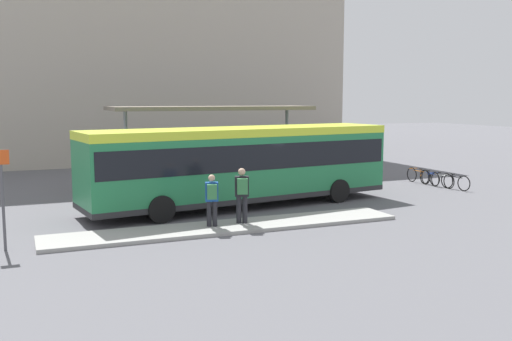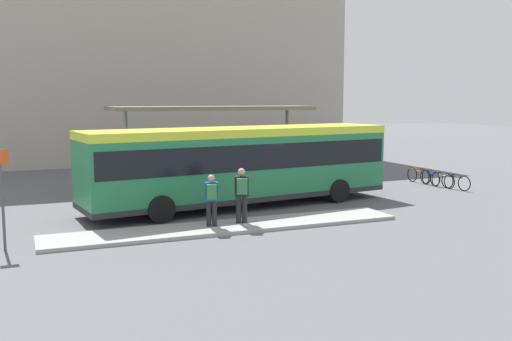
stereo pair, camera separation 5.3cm
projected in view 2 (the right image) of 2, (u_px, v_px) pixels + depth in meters
ground_plane at (242, 206)px, 22.28m from camera, size 120.00×120.00×0.00m
curb_island at (228, 227)px, 18.42m from camera, size 11.70×1.80×0.12m
city_bus at (242, 160)px, 22.05m from camera, size 12.54×4.30×3.07m
pedestrian_waiting at (212, 197)px, 18.09m from camera, size 0.46×0.50×1.67m
pedestrian_companion at (242, 192)px, 18.57m from camera, size 0.50×0.55×1.82m
bicycle_black at (456, 182)px, 26.30m from camera, size 0.48×1.68×0.73m
bicycle_white at (442, 180)px, 26.97m from camera, size 0.48×1.65×0.71m
bicycle_blue at (431, 178)px, 27.68m from camera, size 0.48×1.63×0.71m
bicycle_orange at (419, 176)px, 28.37m from camera, size 0.48×1.74×0.75m
station_shelter at (211, 109)px, 26.78m from camera, size 9.37×3.43×3.83m
platform_sign at (2, 195)px, 15.60m from camera, size 0.44×0.08×2.80m
station_building at (113, 33)px, 41.83m from camera, size 29.90×15.49×17.96m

